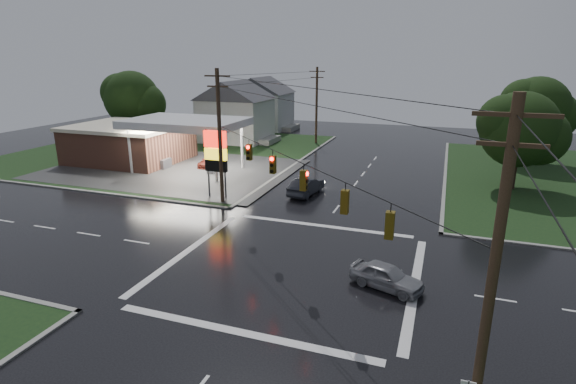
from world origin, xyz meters
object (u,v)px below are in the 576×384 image
(pylon_sign, at_px, (216,153))
(car_crossing, at_px, (387,276))
(tree_nw_behind, at_px, (133,99))
(car_north, at_px, (306,186))
(utility_pole_nw, at_px, (220,135))
(car_pump, at_px, (211,161))
(utility_pole_se, at_px, (493,275))
(tree_ne_near, at_px, (521,130))
(utility_pole_n, at_px, (317,104))
(gas_station, at_px, (137,141))
(house_far, at_px, (262,102))
(house_near, at_px, (236,111))
(tree_ne_far, at_px, (537,110))

(pylon_sign, height_order, car_crossing, pylon_sign)
(tree_nw_behind, relative_size, car_north, 2.12)
(utility_pole_nw, xyz_separation_m, car_crossing, (15.06, -10.21, -5.04))
(tree_nw_behind, bearing_deg, car_pump, -28.45)
(car_crossing, bearing_deg, utility_pole_se, -136.96)
(utility_pole_se, xyz_separation_m, tree_ne_near, (4.64, 31.49, -0.16))
(utility_pole_se, relative_size, tree_ne_near, 1.22)
(utility_pole_n, xyz_separation_m, tree_nw_behind, (-24.34, -8.01, 0.71))
(gas_station, relative_size, car_crossing, 6.59)
(tree_nw_behind, xyz_separation_m, car_pump, (17.04, -9.24, -5.56))
(gas_station, xyz_separation_m, house_far, (3.73, 28.30, 1.86))
(house_far, bearing_deg, utility_pole_se, -61.32)
(utility_pole_se, xyz_separation_m, car_crossing, (-3.94, 8.79, -5.04))
(utility_pole_nw, height_order, house_far, utility_pole_nw)
(utility_pole_n, height_order, tree_ne_near, utility_pole_n)
(utility_pole_se, height_order, house_near, utility_pole_se)
(utility_pole_n, relative_size, car_pump, 2.46)
(house_far, xyz_separation_m, car_pump, (5.15, -27.24, -3.79))
(house_near, xyz_separation_m, car_north, (17.45, -21.96, -3.63))
(gas_station, relative_size, car_north, 5.56)
(pylon_sign, xyz_separation_m, car_pump, (-6.30, 10.26, -3.39))
(utility_pole_nw, relative_size, tree_ne_near, 1.22)
(tree_ne_near, bearing_deg, utility_pole_se, -98.38)
(house_near, bearing_deg, car_crossing, -54.17)
(utility_pole_se, bearing_deg, house_far, 118.68)
(tree_ne_far, bearing_deg, house_far, 160.29)
(utility_pole_n, bearing_deg, house_far, 141.23)
(pylon_sign, bearing_deg, gas_station, 148.78)
(tree_ne_near, relative_size, car_pump, 2.10)
(tree_ne_near, height_order, car_north, tree_ne_near)
(tree_nw_behind, height_order, car_north, tree_nw_behind)
(tree_ne_far, relative_size, car_pump, 2.30)
(house_near, height_order, car_crossing, house_near)
(pylon_sign, distance_m, utility_pole_n, 27.56)
(utility_pole_n, xyz_separation_m, tree_ne_far, (26.65, -4.01, 0.71))
(gas_station, distance_m, tree_ne_near, 40.00)
(house_near, bearing_deg, gas_station, -106.17)
(pylon_sign, xyz_separation_m, utility_pole_se, (20.00, -20.00, 1.71))
(utility_pole_se, relative_size, tree_nw_behind, 1.10)
(utility_pole_nw, height_order, utility_pole_se, same)
(utility_pole_nw, bearing_deg, car_pump, 122.95)
(gas_station, height_order, tree_nw_behind, tree_nw_behind)
(tree_ne_far, xyz_separation_m, car_pump, (-33.95, -13.24, -5.56))
(house_near, bearing_deg, tree_ne_far, -3.01)
(gas_station, relative_size, utility_pole_se, 2.38)
(gas_station, height_order, pylon_sign, pylon_sign)
(tree_ne_far, relative_size, car_north, 2.08)
(house_near, distance_m, tree_ne_far, 38.19)
(house_near, bearing_deg, pylon_sign, -67.72)
(house_near, height_order, tree_nw_behind, tree_nw_behind)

